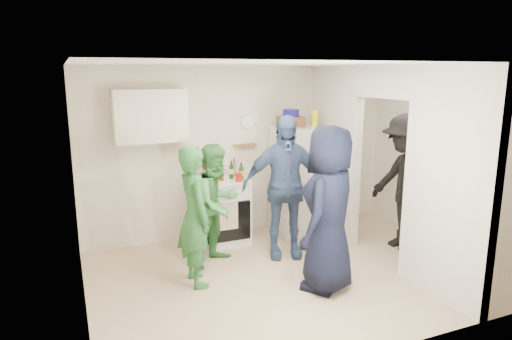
{
  "coord_description": "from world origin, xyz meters",
  "views": [
    {
      "loc": [
        -2.46,
        -4.58,
        2.42
      ],
      "look_at": [
        -0.35,
        0.4,
        1.25
      ],
      "focal_mm": 32.0,
      "sensor_mm": 36.0,
      "label": 1
    }
  ],
  "objects": [
    {
      "name": "wall_right",
      "position": [
        2.4,
        0.0,
        1.25
      ],
      "size": [
        0.0,
        3.4,
        3.4
      ],
      "primitive_type": "plane",
      "rotation": [
        1.57,
        0.0,
        -1.57
      ],
      "color": "silver",
      "rests_on": "floor"
    },
    {
      "name": "partition_header",
      "position": [
        1.2,
        0.0,
        2.3
      ],
      "size": [
        0.12,
        1.0,
        0.4
      ],
      "primitive_type": "cube",
      "color": "silver",
      "rests_on": "partition_pier_back"
    },
    {
      "name": "red_cup",
      "position": [
        -0.29,
        1.17,
        0.99
      ],
      "size": [
        0.09,
        0.09,
        0.12
      ],
      "primitive_type": "cylinder",
      "color": "red",
      "rests_on": "stove"
    },
    {
      "name": "nook_window",
      "position": [
        2.38,
        0.2,
        1.65
      ],
      "size": [
        0.03,
        0.7,
        0.8
      ],
      "primitive_type": "cube",
      "color": "black",
      "rests_on": "wall_right"
    },
    {
      "name": "nook_window_frame",
      "position": [
        2.36,
        0.2,
        1.65
      ],
      "size": [
        0.04,
        0.76,
        0.86
      ],
      "primitive_type": "cube",
      "color": "white",
      "rests_on": "wall_right"
    },
    {
      "name": "person_denim",
      "position": [
        0.13,
        0.59,
        0.94
      ],
      "size": [
        1.19,
        0.75,
        1.89
      ],
      "primitive_type": "imported",
      "rotation": [
        0.0,
        0.0,
        -0.28
      ],
      "color": "#38527B",
      "rests_on": "floor"
    },
    {
      "name": "bottle_j",
      "position": [
        -0.22,
        1.25,
        1.05
      ],
      "size": [
        0.07,
        0.07,
        0.24
      ],
      "primitive_type": "cylinder",
      "color": "#226525",
      "rests_on": "stove"
    },
    {
      "name": "bottle_h",
      "position": [
        -0.81,
        1.26,
        1.08
      ],
      "size": [
        0.06,
        0.06,
        0.3
      ],
      "primitive_type": "cylinder",
      "color": "silver",
      "rests_on": "stove"
    },
    {
      "name": "person_nook",
      "position": [
        1.77,
        0.18,
        0.94
      ],
      "size": [
        0.71,
        1.22,
        1.88
      ],
      "primitive_type": "imported",
      "rotation": [
        0.0,
        0.0,
        -1.56
      ],
      "color": "black",
      "rests_on": "floor"
    },
    {
      "name": "bottle_b",
      "position": [
        -0.7,
        1.27,
        1.09
      ],
      "size": [
        0.08,
        0.08,
        0.33
      ],
      "primitive_type": "cylinder",
      "color": "#224B19",
      "rests_on": "stove"
    },
    {
      "name": "bottle_g",
      "position": [
        -0.23,
        1.51,
        1.06
      ],
      "size": [
        0.06,
        0.06,
        0.26
      ],
      "primitive_type": "cylinder",
      "color": "olive",
      "rests_on": "stove"
    },
    {
      "name": "wall_front",
      "position": [
        0.0,
        -1.7,
        1.25
      ],
      "size": [
        4.8,
        0.0,
        4.8
      ],
      "primitive_type": "plane",
      "rotation": [
        -1.57,
        0.0,
        0.0
      ],
      "color": "silver",
      "rests_on": "floor"
    },
    {
      "name": "bottle_f",
      "position": [
        -0.31,
        1.39,
        1.06
      ],
      "size": [
        0.06,
        0.06,
        0.26
      ],
      "primitive_type": "cylinder",
      "color": "#143815",
      "rests_on": "stove"
    },
    {
      "name": "wicker_basket",
      "position": [
        0.62,
        1.39,
        1.69
      ],
      "size": [
        0.35,
        0.25,
        0.15
      ],
      "primitive_type": "cube",
      "color": "brown",
      "rests_on": "fridge"
    },
    {
      "name": "upper_cabinet",
      "position": [
        -1.4,
        1.52,
        1.85
      ],
      "size": [
        0.95,
        0.34,
        0.7
      ],
      "primitive_type": "cube",
      "color": "silver",
      "rests_on": "wall_back"
    },
    {
      "name": "blue_bowl",
      "position": [
        0.62,
        1.39,
        1.82
      ],
      "size": [
        0.24,
        0.24,
        0.11
      ],
      "primitive_type": "cylinder",
      "color": "navy",
      "rests_on": "wicker_basket"
    },
    {
      "name": "person_green_center",
      "position": [
        -0.76,
        0.73,
        0.77
      ],
      "size": [
        0.94,
        0.88,
        1.55
      ],
      "primitive_type": "imported",
      "rotation": [
        0.0,
        0.0,
        0.51
      ],
      "color": "#3E883C",
      "rests_on": "floor"
    },
    {
      "name": "wall_back",
      "position": [
        0.0,
        1.7,
        1.25
      ],
      "size": [
        4.8,
        0.0,
        4.8
      ],
      "primitive_type": "plane",
      "rotation": [
        1.57,
        0.0,
        0.0
      ],
      "color": "silver",
      "rests_on": "floor"
    },
    {
      "name": "ceiling",
      "position": [
        0.0,
        0.0,
        2.5
      ],
      "size": [
        4.8,
        4.8,
        0.0
      ],
      "primitive_type": "plane",
      "rotation": [
        3.14,
        0.0,
        0.0
      ],
      "color": "white",
      "rests_on": "wall_back"
    },
    {
      "name": "bottle_d",
      "position": [
        -0.49,
        1.31,
        1.08
      ],
      "size": [
        0.06,
        0.06,
        0.31
      ],
      "primitive_type": "cylinder",
      "color": "brown",
      "rests_on": "stove"
    },
    {
      "name": "bottle_c",
      "position": [
        -0.59,
        1.54,
        1.06
      ],
      "size": [
        0.08,
        0.08,
        0.26
      ],
      "primitive_type": "cylinder",
      "color": "silver",
      "rests_on": "stove"
    },
    {
      "name": "yellow_cup_stack_stove",
      "position": [
        -0.63,
        1.15,
        1.05
      ],
      "size": [
        0.09,
        0.09,
        0.25
      ],
      "primitive_type": "cylinder",
      "color": "#FFA615",
      "rests_on": "stove"
    },
    {
      "name": "wall_left",
      "position": [
        -2.4,
        0.0,
        1.25
      ],
      "size": [
        0.0,
        3.4,
        3.4
      ],
      "primitive_type": "plane",
      "rotation": [
        1.57,
        0.0,
        1.57
      ],
      "color": "silver",
      "rests_on": "floor"
    },
    {
      "name": "stove",
      "position": [
        -0.51,
        1.37,
        0.46
      ],
      "size": [
        0.78,
        0.65,
        0.93
      ],
      "primitive_type": "cube",
      "color": "white",
      "rests_on": "floor"
    },
    {
      "name": "yellow_cup_stack_top",
      "position": [
        0.94,
        1.24,
        1.74
      ],
      "size": [
        0.09,
        0.09,
        0.25
      ],
      "primitive_type": "cylinder",
      "color": "yellow",
      "rests_on": "fridge"
    },
    {
      "name": "fridge",
      "position": [
        0.72,
        1.34,
        0.81
      ],
      "size": [
        0.67,
        0.65,
        1.62
      ],
      "primitive_type": "cube",
      "color": "silver",
      "rests_on": "floor"
    },
    {
      "name": "wall_clock",
      "position": [
        0.05,
        1.68,
        1.7
      ],
      "size": [
        0.22,
        0.02,
        0.22
      ],
      "primitive_type": "cylinder",
      "rotation": [
        1.57,
        0.0,
        0.0
      ],
      "color": "white",
      "rests_on": "wall_back"
    },
    {
      "name": "person_green_left",
      "position": [
        -1.17,
        0.24,
        0.81
      ],
      "size": [
        0.41,
        0.61,
        1.63
      ],
      "primitive_type": "imported",
      "rotation": [
        0.0,
        0.0,
        1.61
      ],
      "color": "#2D7138",
      "rests_on": "floor"
    },
    {
      "name": "spice_shelf",
      "position": [
        0.0,
        1.65,
        1.35
      ],
      "size": [
        0.35,
        0.08,
        0.03
      ],
      "primitive_type": "cube",
      "color": "olive",
      "rests_on": "wall_back"
    },
    {
      "name": "bottle_a",
      "position": [
        -0.77,
        1.5,
        1.07
      ],
      "size": [
        0.07,
        0.07,
        0.28
      ],
      "primitive_type": "cylinder",
      "color": "brown",
      "rests_on": "stove"
    },
    {
      "name": "person_navy",
      "position": [
        0.17,
        -0.44,
        0.93
      ],
      "size": [
        1.08,
        1.03,
        1.86
      ],
      "primitive_type": "imported",
      "rotation": [
        0.0,
        0.0,
        -2.48
      ],
      "color": "black",
      "rests_on": "floor"
    },
    {
      "name": "partition_pier_back",
      "position": [
        1.2,
        1.1,
        1.25
      ],
      "size": [
        0.12,
        1.2,
        2.5
      ],
      "primitive_type": "cube",
      "color": "silver",
      "rests_on": "floor"
    },
    {
      "name": "floor",
      "position": [
        0.0,
        0.0,
        0.0
      ],
      "size": [
        4.8,
        4.8,
        0.0
      ],
      "primitive_type": "plane",
      "color": "tan",
      "rests_on": "ground"
    },
    {
      "name": "bottle_i",
      "position": [
        -0.47,
        1.48,
        1.07
      ],
      "size": [
        0.07,
        0.07,
        0.28
      ],
      "primitive_type": "cylinder",
      "color": "#502C0D",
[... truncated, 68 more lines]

